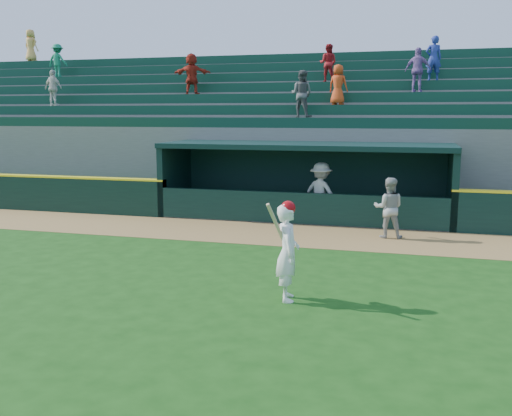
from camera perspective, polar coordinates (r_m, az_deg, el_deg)
The scene contains 7 objects.
ground at distance 11.71m, azimuth -2.09°, elevation -7.53°, with size 120.00×120.00×0.00m, color #174411.
warning_track at distance 16.31m, azimuth 3.08°, elevation -2.65°, with size 40.00×3.00×0.01m, color olive.
dugout_player_front at distance 16.15m, azimuth 13.13°, elevation 0.01°, with size 0.82×0.64×1.68m, color #A3A39E.
dugout_player_inside at distance 18.04m, azimuth 6.51°, elevation 1.52°, with size 1.23×0.71×1.90m, color #ADADA7.
dugout at distance 19.10m, azimuth 5.11°, elevation 3.22°, with size 9.40×2.80×2.46m.
stands at distance 23.52m, azimuth 7.15°, elevation 6.89°, with size 34.50×6.32×7.59m.
batter_at_plate at distance 10.49m, azimuth 3.18°, elevation -4.29°, with size 0.61×0.84×1.88m.
Camera 1 is at (3.38, -10.68, 3.42)m, focal length 40.00 mm.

